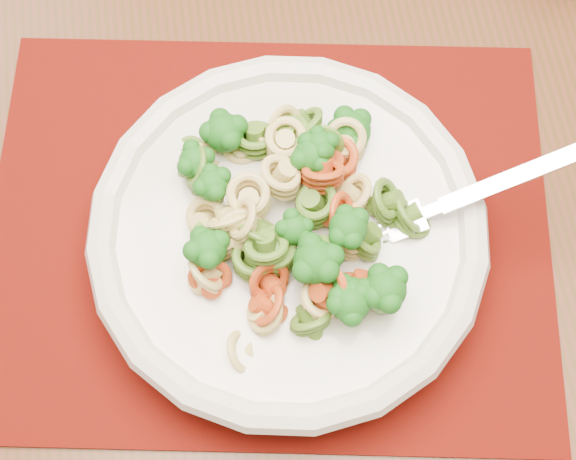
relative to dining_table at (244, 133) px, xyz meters
name	(u,v)px	position (x,y,z in m)	size (l,w,h in m)	color
dining_table	(244,133)	(0.00, 0.00, 0.00)	(1.74, 1.37, 0.75)	#522817
placemat	(269,229)	(-0.03, -0.12, 0.09)	(0.40, 0.31, 0.00)	#4C0E03
pasta_bowl	(288,235)	(-0.03, -0.15, 0.13)	(0.27, 0.27, 0.05)	silver
pasta_broccoli_heap	(288,227)	(-0.03, -0.15, 0.14)	(0.23, 0.23, 0.06)	tan
fork	(405,221)	(0.05, -0.17, 0.14)	(0.19, 0.02, 0.01)	silver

